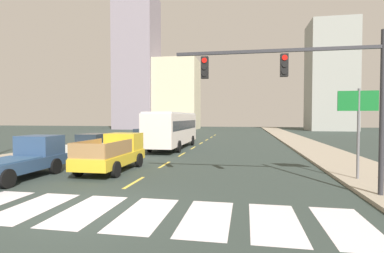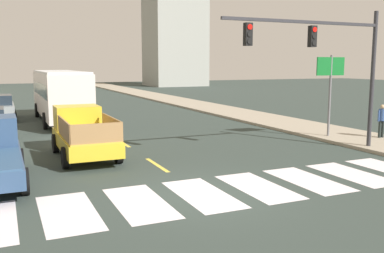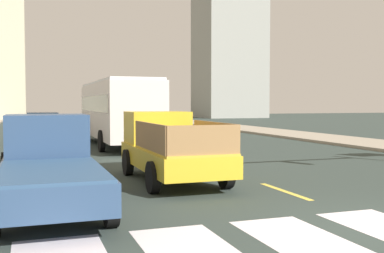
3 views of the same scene
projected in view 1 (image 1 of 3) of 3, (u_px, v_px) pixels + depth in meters
name	position (u px, v px, depth m)	size (l,w,h in m)	color
ground_plane	(87.00, 210.00, 9.22)	(160.00, 160.00, 0.00)	#303B36
sidewalk_right	(318.00, 151.00, 24.95)	(3.87, 110.00, 0.15)	gray
sidewalk_left	(81.00, 146.00, 28.88)	(3.87, 110.00, 0.15)	gray
crosswalk_stripe_3	(33.00, 207.00, 9.56)	(1.36, 3.25, 0.01)	silver
crosswalk_stripe_4	(87.00, 210.00, 9.22)	(1.36, 3.25, 0.01)	silver
crosswalk_stripe_5	(145.00, 214.00, 8.88)	(1.36, 3.25, 0.01)	silver
crosswalk_stripe_6	(207.00, 218.00, 8.54)	(1.36, 3.25, 0.01)	silver
crosswalk_stripe_7	(275.00, 222.00, 8.20)	(1.36, 3.25, 0.01)	silver
crosswalk_stripe_8	(348.00, 226.00, 7.86)	(1.36, 3.25, 0.01)	silver
lane_dash_0	(134.00, 182.00, 13.15)	(0.16, 2.40, 0.01)	#E3C545
lane_dash_1	(165.00, 165.00, 18.07)	(0.16, 2.40, 0.01)	#E3C545
lane_dash_2	(182.00, 154.00, 22.98)	(0.16, 2.40, 0.01)	#E3C545
lane_dash_3	(193.00, 148.00, 27.90)	(0.16, 2.40, 0.01)	#E3C545
lane_dash_4	(201.00, 143.00, 32.82)	(0.16, 2.40, 0.01)	#E3C545
lane_dash_5	(207.00, 140.00, 37.73)	(0.16, 2.40, 0.01)	#E3C545
lane_dash_6	(211.00, 137.00, 42.65)	(0.16, 2.40, 0.01)	#E3C545
lane_dash_7	(215.00, 135.00, 47.57)	(0.16, 2.40, 0.01)	#E3C545
pickup_stakebed	(115.00, 153.00, 16.30)	(2.18, 5.20, 1.96)	gold
pickup_dark	(23.00, 158.00, 14.23)	(2.18, 5.20, 1.96)	navy
city_bus	(173.00, 127.00, 27.23)	(2.72, 10.80, 3.32)	silver
sedan_far	(144.00, 137.00, 30.41)	(2.02, 4.40, 1.72)	gray
sedan_mid	(94.00, 145.00, 21.35)	(2.02, 4.40, 1.72)	silver
traffic_signal_gantry	(313.00, 84.00, 10.80)	(7.55, 0.27, 6.00)	#2D2D33
direction_sign_green	(358.00, 115.00, 13.18)	(1.70, 0.12, 4.20)	slate
tower_tall_centre	(330.00, 77.00, 63.77)	(9.26, 8.90, 23.32)	gray
block_mid_left	(137.00, 63.00, 71.97)	(9.52, 8.94, 32.22)	gray
block_mid_right	(176.00, 95.00, 71.59)	(10.73, 9.39, 16.70)	beige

